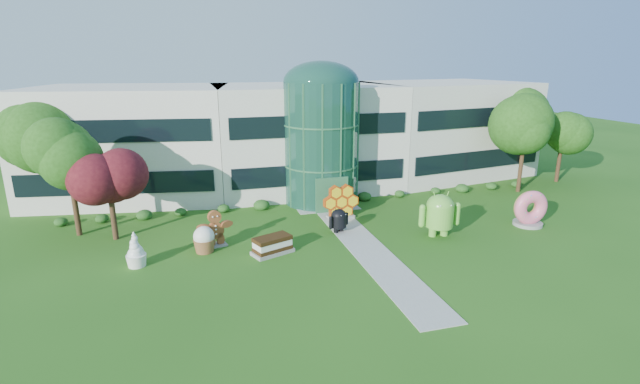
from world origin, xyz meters
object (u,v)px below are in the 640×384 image
object	(u,v)px
donut	(530,208)
gingerbread	(215,228)
android_green	(440,212)
android_black	(339,219)

from	to	relation	value
donut	gingerbread	distance (m)	22.00
android_green	gingerbread	distance (m)	14.82
android_green	donut	world-z (taller)	android_green
gingerbread	android_black	bearing A→B (deg)	-12.97
donut	gingerbread	size ratio (longest dim) A/B	1.02
donut	gingerbread	bearing A→B (deg)	178.94
android_black	donut	size ratio (longest dim) A/B	0.74
android_green	android_black	bearing A→B (deg)	164.98
android_black	gingerbread	distance (m)	8.32
android_green	gingerbread	world-z (taller)	android_green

